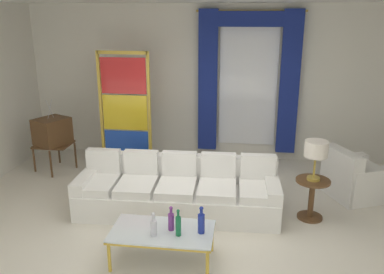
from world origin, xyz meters
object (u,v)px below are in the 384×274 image
object	(u,v)px
couch_white_long	(178,191)
peacock_figurine	(145,167)
bottle_ruby_flask	(178,225)
round_side_table	(312,195)
armchair_white	(354,180)
table_lamp_brass	(316,151)
bottle_blue_decanter	(154,226)
bottle_amber_squat	(171,221)
stained_glass_divider	(125,115)
coffee_table	(162,233)
vintage_tv	(52,133)
bottle_crystal_tall	(201,222)

from	to	relation	value
couch_white_long	peacock_figurine	xyz separation A→B (m)	(-0.79, 1.10, -0.09)
bottle_ruby_flask	round_side_table	distance (m)	2.19
armchair_white	table_lamp_brass	world-z (taller)	table_lamp_brass
couch_white_long	bottle_blue_decanter	distance (m)	1.43
bottle_amber_squat	round_side_table	bearing A→B (deg)	35.81
round_side_table	bottle_amber_squat	bearing A→B (deg)	-144.19
couch_white_long	stained_glass_divider	world-z (taller)	stained_glass_divider
coffee_table	armchair_white	world-z (taller)	armchair_white
vintage_tv	table_lamp_brass	size ratio (longest dim) A/B	2.36
armchair_white	peacock_figurine	xyz separation A→B (m)	(-3.48, 0.25, -0.07)
coffee_table	stained_glass_divider	world-z (taller)	stained_glass_divider
bottle_blue_decanter	table_lamp_brass	size ratio (longest dim) A/B	0.50
coffee_table	armchair_white	size ratio (longest dim) A/B	1.12
bottle_crystal_tall	round_side_table	bearing A→B (deg)	42.38
bottle_crystal_tall	vintage_tv	bearing A→B (deg)	140.03
couch_white_long	peacock_figurine	bearing A→B (deg)	125.49
couch_white_long	coffee_table	world-z (taller)	couch_white_long
couch_white_long	bottle_ruby_flask	xyz separation A→B (m)	(0.24, -1.37, 0.24)
bottle_amber_squat	stained_glass_divider	bearing A→B (deg)	116.31
vintage_tv	round_side_table	xyz separation A→B (m)	(4.47, -1.25, -0.37)
bottle_ruby_flask	peacock_figurine	bearing A→B (deg)	112.51
vintage_tv	stained_glass_divider	xyz separation A→B (m)	(1.34, 0.21, 0.33)
armchair_white	bottle_blue_decanter	bearing A→B (deg)	-140.38
bottle_crystal_tall	armchair_white	world-z (taller)	armchair_white
armchair_white	peacock_figurine	world-z (taller)	armchair_white
couch_white_long	coffee_table	xyz separation A→B (m)	(0.04, -1.29, 0.07)
bottle_blue_decanter	bottle_crystal_tall	bearing A→B (deg)	13.41
bottle_blue_decanter	bottle_amber_squat	distance (m)	0.23
coffee_table	vintage_tv	bearing A→B (deg)	135.30
stained_glass_divider	vintage_tv	bearing A→B (deg)	-171.16
armchair_white	vintage_tv	bearing A→B (deg)	175.45
couch_white_long	stained_glass_divider	xyz separation A→B (m)	(-1.22, 1.48, 0.75)
coffee_table	armchair_white	bearing A→B (deg)	38.91
bottle_ruby_flask	peacock_figurine	world-z (taller)	bottle_ruby_flask
bottle_blue_decanter	stained_glass_divider	size ratio (longest dim) A/B	0.13
armchair_white	round_side_table	bearing A→B (deg)	-132.95
coffee_table	bottle_crystal_tall	bearing A→B (deg)	1.31
armchair_white	table_lamp_brass	distance (m)	1.36
vintage_tv	couch_white_long	bearing A→B (deg)	-26.43
bottle_ruby_flask	stained_glass_divider	bearing A→B (deg)	117.10
bottle_blue_decanter	armchair_white	size ratio (longest dim) A/B	0.27
vintage_tv	bottle_crystal_tall	bearing A→B (deg)	-39.97
bottle_ruby_flask	round_side_table	world-z (taller)	bottle_ruby_flask
bottle_crystal_tall	table_lamp_brass	xyz separation A→B (m)	(1.43, 1.30, 0.48)
vintage_tv	table_lamp_brass	xyz separation A→B (m)	(4.47, -1.25, 0.30)
bottle_blue_decanter	couch_white_long	bearing A→B (deg)	88.44
bottle_crystal_tall	bottle_amber_squat	distance (m)	0.35
coffee_table	vintage_tv	distance (m)	3.66
round_side_table	stained_glass_divider	bearing A→B (deg)	155.11
couch_white_long	bottle_crystal_tall	bearing A→B (deg)	-69.07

